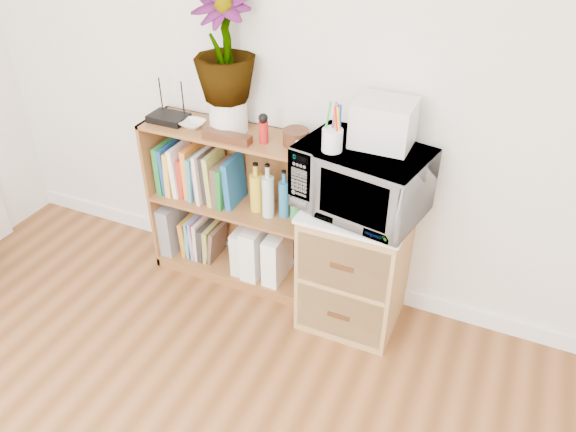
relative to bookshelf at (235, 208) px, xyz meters
The scene contains 21 objects.
skirting_board 0.57m from the bookshelf, 21.80° to the left, with size 4.00×0.02×0.10m, color white.
bookshelf is the anchor object (origin of this frame).
wicker_unit 0.76m from the bookshelf, ahead, with size 0.50×0.45×0.70m, color #9E7542.
microwave 0.86m from the bookshelf, ahead, with size 0.59×0.40×0.33m, color silver.
pen_cup 0.90m from the bookshelf, 14.57° to the right, with size 0.09×0.09×0.10m, color white.
small_appliance 1.06m from the bookshelf, ahead, with size 0.27×0.22×0.21m, color silver.
router 0.62m from the bookshelf, behind, with size 0.21×0.14×0.04m, color black.
white_bowl 0.53m from the bookshelf, behind, with size 0.13×0.13×0.03m, color white.
plant_pot 0.56m from the bookshelf, 129.58° to the left, with size 0.20×0.20×0.17m, color silver.
potted_plant 0.92m from the bookshelf, 129.58° to the left, with size 0.31×0.31×0.55m, color #387C31.
trinket_box 0.51m from the bookshelf, 69.10° to the right, with size 0.26×0.07×0.04m, color #371D0F.
kokeshi_doll 0.57m from the bookshelf, 10.52° to the right, with size 0.05×0.05×0.11m, color #A11613.
wooden_bowl 0.63m from the bookshelf, ahead, with size 0.13×0.13×0.08m, color #361C0E.
paint_jars 0.69m from the bookshelf, 11.06° to the right, with size 0.12×0.04×0.06m, color #D47586.
file_box 0.51m from the bookshelf, behind, with size 0.10×0.25×0.32m, color slate.
magazine_holder_left 0.27m from the bookshelf, ahead, with size 0.09×0.23×0.28m, color silver.
magazine_holder_mid 0.28m from the bookshelf, ahead, with size 0.10×0.26×0.32m, color white.
magazine_holder_right 0.37m from the bookshelf, ahead, with size 0.10×0.24×0.30m, color white.
cookbooks 0.28m from the bookshelf, behind, with size 0.48×0.20×0.31m.
liquor_bottles 0.38m from the bookshelf, ahead, with size 0.46×0.07×0.32m.
lower_books 0.37m from the bookshelf, behind, with size 0.24×0.19×0.26m.
Camera 1 is at (1.02, -0.22, 2.22)m, focal length 35.00 mm.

